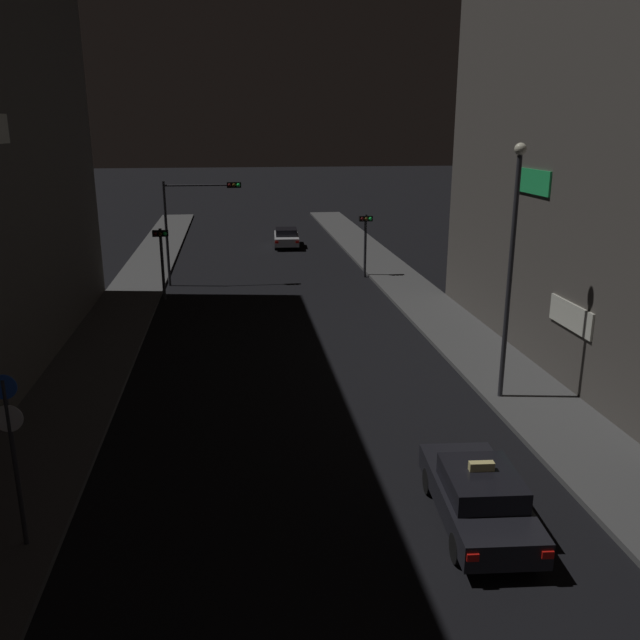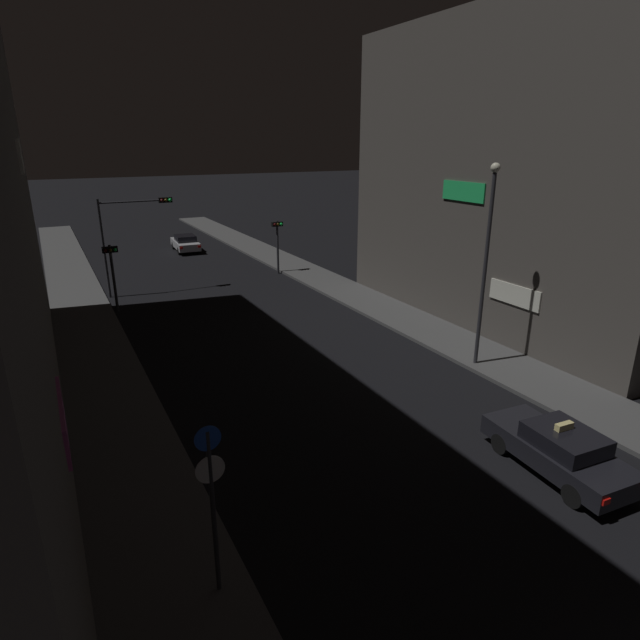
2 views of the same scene
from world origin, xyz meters
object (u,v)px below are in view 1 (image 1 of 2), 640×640
at_px(taxi, 478,496).
at_px(traffic_light_overhead, 193,211).
at_px(sign_pole_left, 12,445).
at_px(street_lamp_near_block, 512,256).
at_px(far_car, 286,237).
at_px(traffic_light_right_kerb, 366,233).
at_px(traffic_light_left_kerb, 161,249).

distance_m(taxi, traffic_light_overhead, 26.47).
xyz_separation_m(sign_pole_left, street_lamp_near_block, (13.35, 6.43, 2.41)).
bearing_deg(far_car, traffic_light_overhead, -117.36).
height_order(far_car, sign_pole_left, sign_pole_left).
bearing_deg(sign_pole_left, street_lamp_near_block, 25.73).
relative_size(taxi, far_car, 1.00).
bearing_deg(traffic_light_right_kerb, sign_pole_left, -116.18).
bearing_deg(traffic_light_overhead, far_car, 62.64).
bearing_deg(taxi, street_lamp_near_block, 63.78).
bearing_deg(taxi, traffic_light_overhead, 106.62).
bearing_deg(far_car, traffic_light_right_kerb, -70.99).
height_order(traffic_light_left_kerb, traffic_light_right_kerb, traffic_light_right_kerb).
bearing_deg(sign_pole_left, traffic_light_left_kerb, 87.50).
relative_size(traffic_light_overhead, traffic_light_right_kerb, 1.55).
bearing_deg(traffic_light_overhead, sign_pole_left, -95.76).
bearing_deg(street_lamp_near_block, traffic_light_left_kerb, 129.33).
relative_size(far_car, traffic_light_left_kerb, 1.20).
distance_m(traffic_light_right_kerb, sign_pole_left, 28.45).
bearing_deg(traffic_light_overhead, traffic_light_right_kerb, 4.22).
bearing_deg(street_lamp_near_block, traffic_light_right_kerb, 92.38).
xyz_separation_m(traffic_light_overhead, sign_pole_left, (-2.50, -24.79, -1.74)).
xyz_separation_m(taxi, traffic_light_left_kerb, (-9.06, 21.93, 1.97)).
bearing_deg(traffic_light_overhead, street_lamp_near_block, -59.42).
bearing_deg(traffic_light_right_kerb, traffic_light_overhead, -175.78).
distance_m(far_car, traffic_light_overhead, 13.92).
xyz_separation_m(traffic_light_left_kerb, street_lamp_near_block, (12.41, -15.14, 2.21)).
height_order(sign_pole_left, street_lamp_near_block, street_lamp_near_block).
bearing_deg(street_lamp_near_block, taxi, -116.22).
bearing_deg(traffic_light_overhead, traffic_light_left_kerb, -115.84).
relative_size(taxi, traffic_light_overhead, 0.77).
xyz_separation_m(traffic_light_overhead, traffic_light_left_kerb, (-1.56, -3.22, -1.54)).
height_order(traffic_light_overhead, traffic_light_right_kerb, traffic_light_overhead).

